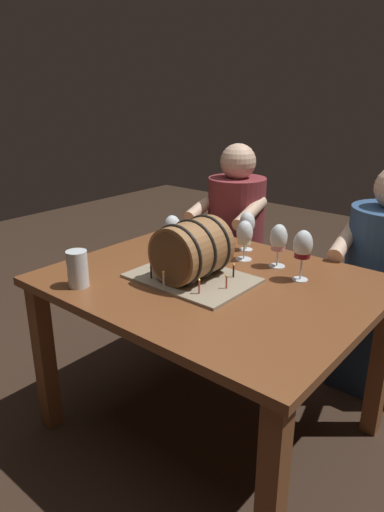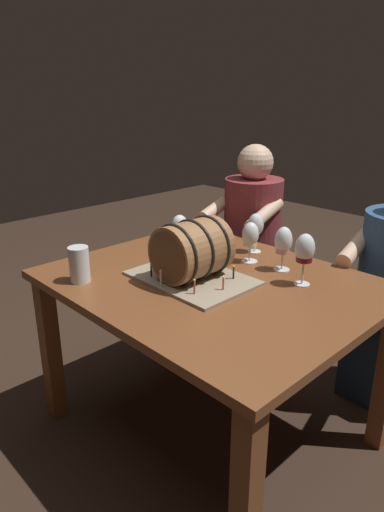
% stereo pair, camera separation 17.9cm
% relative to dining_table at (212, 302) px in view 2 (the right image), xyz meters
% --- Properties ---
extents(ground_plane, '(8.00, 8.00, 0.00)m').
position_rel_dining_table_xyz_m(ground_plane, '(0.00, 0.00, -0.63)').
color(ground_plane, '#332319').
extents(dining_table, '(1.26, 1.02, 0.73)m').
position_rel_dining_table_xyz_m(dining_table, '(0.00, 0.00, 0.00)').
color(dining_table, brown).
rests_on(dining_table, ground).
extents(barrel_cake, '(0.48, 0.34, 0.25)m').
position_rel_dining_table_xyz_m(barrel_cake, '(-0.06, -0.06, 0.22)').
color(barrel_cake, gray).
rests_on(barrel_cake, dining_table).
extents(wine_glass_empty, '(0.07, 0.07, 0.19)m').
position_rel_dining_table_xyz_m(wine_glass_empty, '(-0.09, 0.38, 0.23)').
color(wine_glass_empty, white).
rests_on(wine_glass_empty, dining_table).
extents(wine_glass_rose, '(0.07, 0.07, 0.19)m').
position_rel_dining_table_xyz_m(wine_glass_rose, '(0.13, 0.29, 0.23)').
color(wine_glass_rose, white).
rests_on(wine_glass_rose, dining_table).
extents(wine_glass_amber, '(0.08, 0.08, 0.18)m').
position_rel_dining_table_xyz_m(wine_glass_amber, '(-0.33, 0.13, 0.22)').
color(wine_glass_amber, white).
rests_on(wine_glass_amber, dining_table).
extents(wine_glass_white, '(0.07, 0.07, 0.18)m').
position_rel_dining_table_xyz_m(wine_glass_white, '(-0.02, 0.26, 0.22)').
color(wine_glass_white, white).
rests_on(wine_glass_white, dining_table).
extents(wine_glass_red, '(0.08, 0.08, 0.21)m').
position_rel_dining_table_xyz_m(wine_glass_red, '(0.28, 0.22, 0.24)').
color(wine_glass_red, white).
rests_on(wine_glass_red, dining_table).
extents(beer_pint, '(0.08, 0.08, 0.14)m').
position_rel_dining_table_xyz_m(beer_pint, '(-0.35, -0.39, 0.17)').
color(beer_pint, white).
rests_on(beer_pint, dining_table).
extents(person_seated_left, '(0.41, 0.50, 1.17)m').
position_rel_dining_table_xyz_m(person_seated_left, '(-0.43, 0.79, -0.09)').
color(person_seated_left, '#4C1B1E').
rests_on(person_seated_left, ground).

